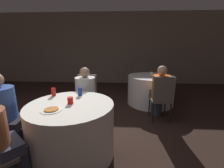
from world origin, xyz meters
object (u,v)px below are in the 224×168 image
Objects in this scene: soda_can_red at (54,92)px; chair_far_north at (142,76)px; chair_far_south at (162,95)px; bottle_far at (162,72)px; soda_can_blue at (80,92)px; table_far at (150,90)px; person_blue_shirt at (6,115)px; person_white_shirt at (85,96)px; chair_near_north at (87,94)px; pizza_plate_near at (51,110)px; person_orange_shirt at (160,92)px; table_near at (72,129)px.

chair_far_north is at bearing 57.65° from soda_can_red.
bottle_far is (0.21, 0.86, 0.33)m from chair_far_south.
soda_can_blue is at bearing -137.15° from bottle_far.
table_far is 3.13m from person_blue_shirt.
person_blue_shirt reaches higher than person_white_shirt.
soda_can_red is at bearing 61.87° from chair_near_north.
person_white_shirt reaches higher than chair_far_south.
chair_near_north is at bearing -179.35° from chair_far_south.
pizza_plate_near is (-0.15, -1.04, 0.17)m from person_white_shirt.
soda_can_blue reaches higher than pizza_plate_near.
soda_can_blue is (0.86, 0.46, 0.20)m from person_blue_shirt.
soda_can_red is (-0.40, -0.04, 0.00)m from soda_can_blue.
chair_near_north is 1.00× the size of chair_far_south.
soda_can_red is at bearing 52.68° from chair_far_north.
person_blue_shirt reaches higher than bottle_far.
chair_far_north is 3.60m from pizza_plate_near.
person_orange_shirt is 9.21× the size of soda_can_red.
chair_far_north is 3.83m from person_blue_shirt.
chair_far_north is at bearing 138.13° from person_blue_shirt.
table_near is 1.22× the size of chair_far_north.
bottle_far is (1.64, 1.53, 0.07)m from soda_can_blue.
soda_can_red is (-1.82, -1.72, 0.43)m from table_far.
chair_far_south is 0.94m from bottle_far.
chair_near_north is at bearing 51.24° from chair_far_north.
chair_far_south is 0.84× the size of person_orange_shirt.
chair_far_north is at bearing 105.07° from bottle_far.
person_orange_shirt reaches higher than table_near.
chair_near_north is 0.80× the size of person_blue_shirt.
pizza_plate_near is (-1.52, -3.26, 0.20)m from chair_far_north.
chair_far_south is 1.98m from soda_can_red.
soda_can_blue reaches higher than table_near.
person_white_shirt reaches higher than bottle_far.
chair_near_north is at bearing -152.01° from bottle_far.
soda_can_blue is at bearing 93.40° from chair_near_north.
chair_near_north is 7.69× the size of soda_can_blue.
person_blue_shirt reaches higher than table_far.
person_orange_shirt is at bearing -172.65° from chair_near_north.
chair_far_north is 2.61m from person_white_shirt.
chair_far_north is (-0.09, 1.01, 0.18)m from table_far.
table_far is 2.24m from soda_can_blue.
table_near is 0.46m from pizza_plate_near.
bottle_far reaches higher than table_far.
chair_far_south is (0.10, -2.02, 0.00)m from chair_far_north.
chair_far_north is at bearing 92.29° from person_orange_shirt.
person_white_shirt is at bearing -166.90° from person_orange_shirt.
bottle_far is (1.69, 0.90, 0.33)m from chair_near_north.
person_blue_shirt is 0.69m from pizza_plate_near.
chair_far_south is at bearing 24.90° from soda_can_blue.
soda_can_red is (-1.83, -0.71, 0.25)m from chair_far_south.
person_white_shirt is 1.24m from person_blue_shirt.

